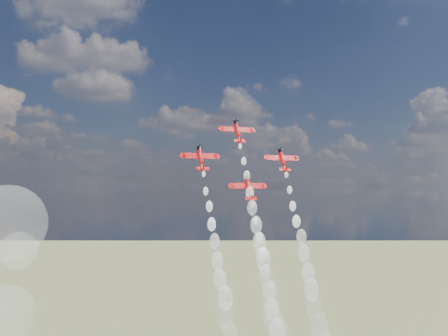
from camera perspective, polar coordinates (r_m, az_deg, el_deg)
plane_lead at (r=156.59m, az=1.49°, el=4.06°), size 10.45×4.98×7.04m
plane_left at (r=147.35m, az=-2.56°, el=1.14°), size 10.45×4.98×7.04m
plane_right at (r=158.71m, az=6.38°, el=0.92°), size 10.45×4.98×7.04m
plane_slot at (r=149.02m, az=2.70°, el=-2.15°), size 10.45×4.98×7.04m
smoke_trail_lead at (r=141.17m, az=4.82°, el=-12.86°), size 5.23×25.00×51.51m
smoke_trail_left at (r=134.58m, az=0.55°, el=-17.22°), size 5.43×24.24×52.40m
smoke_trail_right at (r=146.78m, az=10.16°, el=-15.95°), size 5.61×24.05×52.27m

